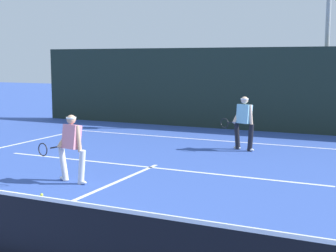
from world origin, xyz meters
The scene contains 8 objects.
court_line_baseline_far centered at (0.00, 10.74, 0.00)m, with size 11.01×0.10×0.01m, color white.
court_line_service centered at (0.00, 6.08, 0.00)m, with size 8.97×0.10×0.01m, color white.
court_line_centre centered at (0.00, 3.20, 0.00)m, with size 0.10×6.40×0.01m, color white.
player_near centered at (-0.89, 3.98, 0.83)m, with size 0.95×0.84×1.53m.
player_far centered at (1.45, 9.40, 0.90)m, with size 0.98×0.84×1.63m.
tennis_ball centered at (-0.75, 2.77, 0.03)m, with size 0.07×0.07×0.07m, color #D1E033.
back_fence_windscreen centered at (0.00, 13.60, 1.59)m, with size 17.98×0.12×3.19m, color #1D2B24.
light_pole centered at (3.04, 14.98, 4.71)m, with size 0.55×0.44×7.72m.
Camera 1 is at (5.60, -4.80, 2.73)m, focal length 52.48 mm.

